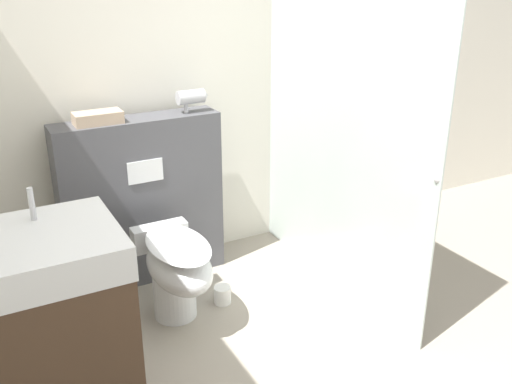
% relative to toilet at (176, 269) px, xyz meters
% --- Properties ---
extents(wall_back, '(8.00, 0.06, 2.50)m').
position_rel_toilet_xyz_m(wall_back, '(0.58, 0.79, 0.91)').
color(wall_back, silver).
rests_on(wall_back, ground_plane).
extents(partition_panel, '(1.03, 0.24, 1.09)m').
position_rel_toilet_xyz_m(partition_panel, '(0.00, 0.58, 0.21)').
color(partition_panel, '#4C4C51').
rests_on(partition_panel, ground_plane).
extents(shower_glass, '(0.04, 1.66, 2.05)m').
position_rel_toilet_xyz_m(shower_glass, '(1.05, -0.07, 0.69)').
color(shower_glass, silver).
rests_on(shower_glass, ground_plane).
extents(toilet, '(0.33, 0.66, 0.53)m').
position_rel_toilet_xyz_m(toilet, '(0.00, 0.00, 0.00)').
color(toilet, white).
rests_on(toilet, ground_plane).
extents(sink_vanity, '(0.59, 0.56, 1.13)m').
position_rel_toilet_xyz_m(sink_vanity, '(-0.74, -0.58, 0.16)').
color(sink_vanity, '#473323').
rests_on(sink_vanity, ground_plane).
extents(hair_drier, '(0.20, 0.09, 0.14)m').
position_rel_toilet_xyz_m(hair_drier, '(0.37, 0.56, 0.84)').
color(hair_drier, '#B7B7BC').
rests_on(hair_drier, partition_panel).
extents(folded_towel, '(0.28, 0.14, 0.07)m').
position_rel_toilet_xyz_m(folded_towel, '(-0.23, 0.57, 0.78)').
color(folded_towel, tan).
rests_on(folded_towel, partition_panel).
extents(spare_toilet_roll, '(0.11, 0.11, 0.11)m').
position_rel_toilet_xyz_m(spare_toilet_roll, '(0.30, 0.04, -0.28)').
color(spare_toilet_roll, white).
rests_on(spare_toilet_roll, ground_plane).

